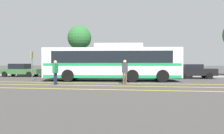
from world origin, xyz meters
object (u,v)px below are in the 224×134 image
object	(u,v)px
parked_car_0	(21,70)
parked_car_1	(78,70)
pedestrian_0	(125,70)
tree_0	(79,38)
parked_car_2	(140,71)
parked_car_3	(193,71)
pedestrian_1	(55,71)
bus_stop_sign	(32,62)
transit_bus	(112,62)

from	to	relation	value
parked_car_0	parked_car_1	world-z (taller)	parked_car_1
pedestrian_0	tree_0	distance (m)	15.34
parked_car_0	parked_car_2	world-z (taller)	parked_car_0
pedestrian_0	tree_0	xyz separation A→B (m)	(-7.26, 12.92, 3.92)
parked_car_2	tree_0	bearing A→B (deg)	-125.48
parked_car_3	pedestrian_0	world-z (taller)	pedestrian_0
parked_car_0	pedestrian_1	bearing A→B (deg)	40.51
parked_car_2	parked_car_3	bearing A→B (deg)	83.87
parked_car_0	parked_car_3	size ratio (longest dim) A/B	1.10
parked_car_1	bus_stop_sign	world-z (taller)	bus_stop_sign
bus_stop_sign	pedestrian_0	bearing A→B (deg)	-106.46
parked_car_3	pedestrian_0	distance (m)	9.42
parked_car_2	bus_stop_sign	distance (m)	10.71
parked_car_2	pedestrian_1	bearing A→B (deg)	-35.01
transit_bus	parked_car_1	bearing A→B (deg)	38.71
pedestrian_0	parked_car_0	bearing A→B (deg)	-39.83
parked_car_3	pedestrian_0	size ratio (longest dim) A/B	2.41
transit_bus	pedestrian_0	bearing A→B (deg)	-160.04
transit_bus	pedestrian_0	distance (m)	3.20
parked_car_3	parked_car_1	bearing A→B (deg)	-94.15
parked_car_0	bus_stop_sign	bearing A→B (deg)	36.43
transit_bus	tree_0	distance (m)	12.16
transit_bus	pedestrian_0	size ratio (longest dim) A/B	6.77
transit_bus	parked_car_1	size ratio (longest dim) A/B	2.49
parked_car_1	tree_0	size ratio (longest dim) A/B	0.72
transit_bus	tree_0	size ratio (longest dim) A/B	1.80
parked_car_0	pedestrian_1	size ratio (longest dim) A/B	2.71
parked_car_0	tree_0	world-z (taller)	tree_0
pedestrian_1	bus_stop_sign	bearing A→B (deg)	59.04
parked_car_1	pedestrian_0	distance (m)	9.52
parked_car_0	pedestrian_1	world-z (taller)	pedestrian_1
parked_car_1	bus_stop_sign	bearing A→B (deg)	-22.51
transit_bus	parked_car_1	world-z (taller)	transit_bus
bus_stop_sign	parked_car_0	bearing A→B (deg)	33.14
parked_car_1	parked_car_3	xyz separation A→B (m)	(12.05, -0.47, -0.05)
transit_bus	parked_car_3	distance (m)	8.70
parked_car_1	bus_stop_sign	xyz separation A→B (m)	(-2.18, -5.92, 0.83)
pedestrian_1	tree_0	xyz separation A→B (m)	(-2.51, 14.12, 3.95)
parked_car_1	bus_stop_sign	size ratio (longest dim) A/B	1.85
transit_bus	parked_car_3	size ratio (longest dim) A/B	2.81
transit_bus	parked_car_3	xyz separation A→B (m)	(7.56, 4.21, -0.88)
parked_car_0	parked_car_1	xyz separation A→B (m)	(6.67, 0.22, 0.05)
parked_car_0	pedestrian_1	distance (m)	11.49
pedestrian_0	parked_car_2	bearing A→B (deg)	-106.56
parked_car_2	tree_0	xyz separation A→B (m)	(-8.18, 5.46, 4.28)
pedestrian_1	transit_bus	bearing A→B (deg)	-30.47
parked_car_3	bus_stop_sign	distance (m)	15.26
parked_car_3	pedestrian_1	bearing A→B (deg)	-55.00
pedestrian_1	pedestrian_0	bearing A→B (deg)	-66.11
parked_car_2	tree_0	world-z (taller)	tree_0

